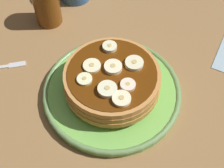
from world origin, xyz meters
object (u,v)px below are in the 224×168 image
(banana_slice_6, at_px, (85,79))
(banana_slice_7, at_px, (121,99))
(plate, at_px, (112,91))
(banana_slice_3, at_px, (128,85))
(pancake_stack, at_px, (112,81))
(banana_slice_5, at_px, (110,47))
(banana_slice_4, at_px, (134,63))
(banana_slice_2, at_px, (106,89))
(banana_slice_1, at_px, (92,66))
(banana_slice_0, at_px, (114,67))
(syrup_bottle, at_px, (46,1))

(banana_slice_6, distance_m, banana_slice_7, 0.08)
(plate, height_order, banana_slice_3, banana_slice_3)
(pancake_stack, relative_size, banana_slice_3, 6.90)
(banana_slice_5, bearing_deg, plate, -164.11)
(banana_slice_4, bearing_deg, banana_slice_5, 60.07)
(plate, distance_m, banana_slice_7, 0.09)
(pancake_stack, relative_size, banana_slice_7, 5.77)
(banana_slice_2, height_order, banana_slice_3, banana_slice_2)
(banana_slice_4, distance_m, banana_slice_7, 0.08)
(banana_slice_1, relative_size, banana_slice_4, 0.96)
(banana_slice_0, bearing_deg, banana_slice_6, 127.77)
(banana_slice_0, xyz_separation_m, syrup_bottle, (0.16, 0.19, -0.01))
(pancake_stack, xyz_separation_m, banana_slice_7, (-0.05, -0.03, 0.03))
(banana_slice_7, height_order, syrup_bottle, syrup_bottle)
(banana_slice_2, relative_size, banana_slice_7, 1.05)
(pancake_stack, distance_m, banana_slice_7, 0.07)
(banana_slice_1, bearing_deg, banana_slice_3, -112.37)
(banana_slice_1, height_order, banana_slice_2, banana_slice_2)
(pancake_stack, height_order, banana_slice_6, banana_slice_6)
(banana_slice_2, xyz_separation_m, banana_slice_4, (0.07, -0.04, -0.00))
(banana_slice_5, relative_size, banana_slice_7, 0.85)
(banana_slice_1, xyz_separation_m, banana_slice_2, (-0.05, -0.04, 0.00))
(syrup_bottle, bearing_deg, plate, -133.27)
(pancake_stack, distance_m, syrup_bottle, 0.25)
(banana_slice_1, relative_size, banana_slice_7, 1.01)
(banana_slice_0, bearing_deg, banana_slice_7, -157.67)
(plate, bearing_deg, banana_slice_0, -7.00)
(plate, distance_m, banana_slice_2, 0.07)
(banana_slice_4, bearing_deg, banana_slice_2, 150.48)
(banana_slice_4, bearing_deg, pancake_stack, 124.96)
(plate, xyz_separation_m, banana_slice_0, (0.01, -0.00, 0.06))
(banana_slice_0, bearing_deg, pancake_stack, 172.61)
(banana_slice_3, xyz_separation_m, banana_slice_6, (-0.00, 0.08, -0.00))
(banana_slice_0, relative_size, banana_slice_2, 0.97)
(banana_slice_3, bearing_deg, banana_slice_6, 91.87)
(banana_slice_0, relative_size, banana_slice_4, 0.97)
(banana_slice_1, bearing_deg, banana_slice_6, 170.08)
(banana_slice_2, bearing_deg, banana_slice_4, -29.52)
(plate, relative_size, banana_slice_1, 8.21)
(banana_slice_5, height_order, banana_slice_7, same)
(banana_slice_6, bearing_deg, banana_slice_4, -56.84)
(pancake_stack, relative_size, banana_slice_2, 5.48)
(syrup_bottle, bearing_deg, banana_slice_1, -138.85)
(banana_slice_5, height_order, syrup_bottle, syrup_bottle)
(banana_slice_1, relative_size, syrup_bottle, 0.25)
(banana_slice_5, bearing_deg, banana_slice_1, 155.98)
(pancake_stack, height_order, syrup_bottle, syrup_bottle)
(banana_slice_0, relative_size, banana_slice_7, 1.02)
(banana_slice_3, xyz_separation_m, banana_slice_7, (-0.03, 0.01, 0.00))
(banana_slice_2, relative_size, banana_slice_6, 1.24)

